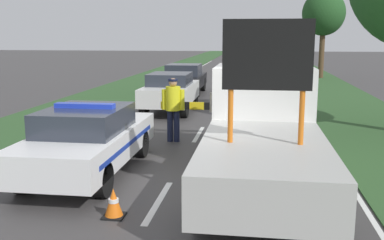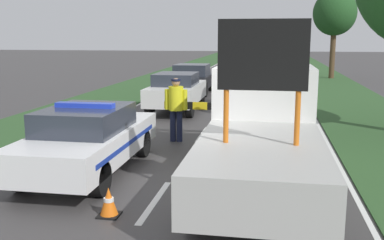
{
  "view_description": "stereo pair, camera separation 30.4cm",
  "coord_description": "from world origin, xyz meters",
  "px_view_note": "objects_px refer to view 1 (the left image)",
  "views": [
    {
      "loc": [
        1.69,
        -8.73,
        2.95
      ],
      "look_at": [
        0.3,
        1.01,
        1.1
      ],
      "focal_mm": 42.0,
      "sensor_mm": 36.0,
      "label": 1
    },
    {
      "loc": [
        1.99,
        -8.68,
        2.95
      ],
      "look_at": [
        0.3,
        1.01,
        1.1
      ],
      "focal_mm": 42.0,
      "sensor_mm": 36.0,
      "label": 2
    }
  ],
  "objects_px": {
    "traffic_cone_near_police": "(279,138)",
    "roadside_tree_near_left": "(324,14)",
    "pedestrian_civilian": "(221,108)",
    "traffic_cone_centre_front": "(114,203)",
    "road_barrier": "(204,109)",
    "queued_car_van_white": "(171,91)",
    "work_truck": "(263,129)",
    "police_car": "(88,139)",
    "queued_car_sedan_black": "(184,78)",
    "queued_car_suv_grey": "(258,71)",
    "police_officer": "(173,104)"
  },
  "relations": [
    {
      "from": "police_car",
      "to": "queued_car_van_white",
      "type": "distance_m",
      "value": 8.22
    },
    {
      "from": "work_truck",
      "to": "police_officer",
      "type": "distance_m",
      "value": 4.01
    },
    {
      "from": "pedestrian_civilian",
      "to": "traffic_cone_centre_front",
      "type": "distance_m",
      "value": 5.56
    },
    {
      "from": "police_car",
      "to": "roadside_tree_near_left",
      "type": "distance_m",
      "value": 25.31
    },
    {
      "from": "police_officer",
      "to": "queued_car_sedan_black",
      "type": "distance_m",
      "value": 10.74
    },
    {
      "from": "pedestrian_civilian",
      "to": "traffic_cone_near_police",
      "type": "xyz_separation_m",
      "value": [
        1.56,
        -0.4,
        -0.71
      ]
    },
    {
      "from": "traffic_cone_near_police",
      "to": "queued_car_sedan_black",
      "type": "bearing_deg",
      "value": 111.09
    },
    {
      "from": "traffic_cone_near_police",
      "to": "queued_car_sedan_black",
      "type": "distance_m",
      "value": 11.98
    },
    {
      "from": "police_car",
      "to": "queued_car_van_white",
      "type": "bearing_deg",
      "value": 91.85
    },
    {
      "from": "work_truck",
      "to": "pedestrian_civilian",
      "type": "bearing_deg",
      "value": -73.89
    },
    {
      "from": "traffic_cone_near_police",
      "to": "queued_car_sedan_black",
      "type": "relative_size",
      "value": 0.16
    },
    {
      "from": "police_car",
      "to": "queued_car_suv_grey",
      "type": "distance_m",
      "value": 20.01
    },
    {
      "from": "police_officer",
      "to": "queued_car_suv_grey",
      "type": "xyz_separation_m",
      "value": [
        2.38,
        16.49,
        -0.28
      ]
    },
    {
      "from": "road_barrier",
      "to": "queued_car_van_white",
      "type": "relative_size",
      "value": 0.62
    },
    {
      "from": "traffic_cone_near_police",
      "to": "work_truck",
      "type": "bearing_deg",
      "value": -99.84
    },
    {
      "from": "pedestrian_civilian",
      "to": "queued_car_van_white",
      "type": "distance_m",
      "value": 5.69
    },
    {
      "from": "traffic_cone_near_police",
      "to": "roadside_tree_near_left",
      "type": "height_order",
      "value": "roadside_tree_near_left"
    },
    {
      "from": "pedestrian_civilian",
      "to": "roadside_tree_near_left",
      "type": "height_order",
      "value": "roadside_tree_near_left"
    },
    {
      "from": "pedestrian_civilian",
      "to": "traffic_cone_near_police",
      "type": "bearing_deg",
      "value": -29.26
    },
    {
      "from": "road_barrier",
      "to": "queued_car_suv_grey",
      "type": "relative_size",
      "value": 0.6
    },
    {
      "from": "queued_car_suv_grey",
      "to": "roadside_tree_near_left",
      "type": "distance_m",
      "value": 7.01
    },
    {
      "from": "work_truck",
      "to": "traffic_cone_centre_front",
      "type": "relative_size",
      "value": 12.14
    },
    {
      "from": "pedestrian_civilian",
      "to": "queued_car_sedan_black",
      "type": "height_order",
      "value": "pedestrian_civilian"
    },
    {
      "from": "road_barrier",
      "to": "traffic_cone_centre_front",
      "type": "distance_m",
      "value": 6.21
    },
    {
      "from": "police_car",
      "to": "pedestrian_civilian",
      "type": "distance_m",
      "value": 4.04
    },
    {
      "from": "pedestrian_civilian",
      "to": "traffic_cone_centre_front",
      "type": "relative_size",
      "value": 3.53
    },
    {
      "from": "road_barrier",
      "to": "queued_car_van_white",
      "type": "distance_m",
      "value": 4.73
    },
    {
      "from": "roadside_tree_near_left",
      "to": "queued_car_van_white",
      "type": "bearing_deg",
      "value": -116.8
    },
    {
      "from": "traffic_cone_centre_front",
      "to": "police_officer",
      "type": "bearing_deg",
      "value": 90.07
    },
    {
      "from": "traffic_cone_centre_front",
      "to": "work_truck",
      "type": "bearing_deg",
      "value": 43.06
    },
    {
      "from": "police_officer",
      "to": "traffic_cone_near_police",
      "type": "bearing_deg",
      "value": -172.64
    },
    {
      "from": "police_car",
      "to": "pedestrian_civilian",
      "type": "height_order",
      "value": "pedestrian_civilian"
    },
    {
      "from": "roadside_tree_near_left",
      "to": "traffic_cone_centre_front",
      "type": "bearing_deg",
      "value": -104.62
    },
    {
      "from": "police_car",
      "to": "traffic_cone_centre_front",
      "type": "xyz_separation_m",
      "value": [
        1.28,
        -2.28,
        -0.51
      ]
    },
    {
      "from": "queued_car_van_white",
      "to": "queued_car_sedan_black",
      "type": "distance_m",
      "value": 5.62
    },
    {
      "from": "work_truck",
      "to": "roadside_tree_near_left",
      "type": "distance_m",
      "value": 24.33
    },
    {
      "from": "work_truck",
      "to": "traffic_cone_centre_front",
      "type": "xyz_separation_m",
      "value": [
        -2.44,
        -2.28,
        -0.85
      ]
    },
    {
      "from": "road_barrier",
      "to": "queued_car_van_white",
      "type": "height_order",
      "value": "queued_car_van_white"
    },
    {
      "from": "traffic_cone_centre_front",
      "to": "queued_car_van_white",
      "type": "bearing_deg",
      "value": 95.71
    },
    {
      "from": "pedestrian_civilian",
      "to": "queued_car_suv_grey",
      "type": "bearing_deg",
      "value": 71.46
    },
    {
      "from": "roadside_tree_near_left",
      "to": "work_truck",
      "type": "bearing_deg",
      "value": -100.37
    },
    {
      "from": "pedestrian_civilian",
      "to": "queued_car_van_white",
      "type": "height_order",
      "value": "pedestrian_civilian"
    },
    {
      "from": "queued_car_van_white",
      "to": "queued_car_sedan_black",
      "type": "xyz_separation_m",
      "value": [
        -0.35,
        5.61,
        -0.03
      ]
    },
    {
      "from": "work_truck",
      "to": "roadside_tree_near_left",
      "type": "xyz_separation_m",
      "value": [
        4.34,
        23.7,
        3.36
      ]
    },
    {
      "from": "police_car",
      "to": "queued_car_suv_grey",
      "type": "xyz_separation_m",
      "value": [
        3.66,
        19.67,
        0.03
      ]
    },
    {
      "from": "road_barrier",
      "to": "traffic_cone_near_police",
      "type": "distance_m",
      "value": 2.49
    },
    {
      "from": "pedestrian_civilian",
      "to": "police_officer",
      "type": "bearing_deg",
      "value": 159.88
    },
    {
      "from": "traffic_cone_centre_front",
      "to": "pedestrian_civilian",
      "type": "bearing_deg",
      "value": 75.84
    },
    {
      "from": "police_car",
      "to": "pedestrian_civilian",
      "type": "xyz_separation_m",
      "value": [
        2.63,
        3.06,
        0.27
      ]
    },
    {
      "from": "traffic_cone_near_police",
      "to": "queued_car_suv_grey",
      "type": "height_order",
      "value": "queued_car_suv_grey"
    }
  ]
}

